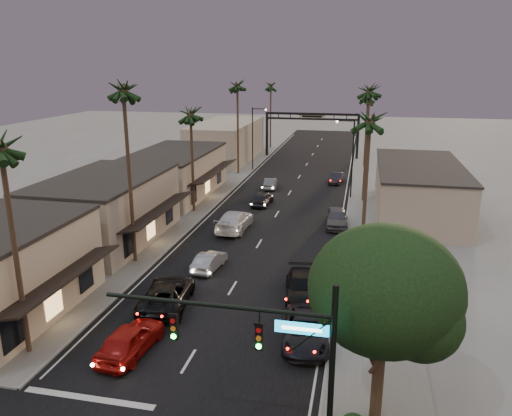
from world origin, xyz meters
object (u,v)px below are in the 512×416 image
at_px(palm_far, 271,84).
at_px(traffic_signal, 278,350).
at_px(palm_rb, 370,88).
at_px(corner_tree, 386,295).
at_px(oncoming_red, 130,339).
at_px(oncoming_silver, 209,261).
at_px(streetlight_right, 350,152).
at_px(palm_ld, 237,83).
at_px(palm_lc, 190,110).
at_px(curbside_near, 306,330).
at_px(curbside_black, 301,287).
at_px(oncoming_pickup, 167,294).
at_px(palm_lb, 123,86).
at_px(streetlight_left, 254,133).
at_px(palm_ra, 370,116).
at_px(palm_rc, 368,95).
at_px(arch, 312,124).

bearing_deg(palm_far, traffic_signal, -79.30).
bearing_deg(palm_rb, corner_tree, -88.63).
relative_size(oncoming_red, oncoming_silver, 1.21).
height_order(traffic_signal, streetlight_right, streetlight_right).
distance_m(oncoming_red, oncoming_silver, 11.73).
xyz_separation_m(traffic_signal, oncoming_silver, (-8.21, 17.82, -4.42)).
relative_size(traffic_signal, palm_ld, 0.60).
height_order(palm_lc, curbside_near, palm_lc).
bearing_deg(corner_tree, curbside_black, 112.69).
distance_m(corner_tree, oncoming_pickup, 16.09).
bearing_deg(palm_ld, traffic_signal, -74.35).
xyz_separation_m(traffic_signal, palm_ld, (-14.29, 51.00, 7.33)).
relative_size(palm_ld, palm_rb, 1.00).
relative_size(palm_lb, palm_far, 1.15).
height_order(streetlight_left, palm_ld, palm_ld).
xyz_separation_m(streetlight_left, palm_ra, (15.52, -34.00, 6.11)).
bearing_deg(palm_far, oncoming_pickup, -85.51).
bearing_deg(palm_ld, palm_rc, 27.62).
relative_size(corner_tree, palm_rc, 0.72).
bearing_deg(corner_tree, palm_ra, 93.03).
height_order(palm_lc, oncoming_red, palm_lc).
relative_size(palm_lc, oncoming_pickup, 2.05).
height_order(arch, oncoming_red, arch).
relative_size(traffic_signal, palm_lc, 0.70).
xyz_separation_m(traffic_signal, palm_rc, (2.91, 60.00, 5.39)).
xyz_separation_m(palm_ld, oncoming_red, (5.34, -44.88, -11.59)).
height_order(arch, oncoming_pickup, arch).
height_order(oncoming_red, oncoming_silver, oncoming_red).
distance_m(traffic_signal, streetlight_right, 41.02).
xyz_separation_m(streetlight_left, palm_far, (-1.38, 20.00, 6.11)).
height_order(streetlight_left, curbside_near, streetlight_left).
height_order(traffic_signal, palm_lc, palm_lc).
xyz_separation_m(palm_far, oncoming_pickup, (4.90, -62.38, -10.62)).
xyz_separation_m(palm_rc, oncoming_pickup, (-12.00, -48.38, -9.64)).
relative_size(streetlight_left, curbside_black, 1.77).
bearing_deg(corner_tree, oncoming_pickup, 147.61).
bearing_deg(palm_rc, oncoming_pickup, -103.92).
height_order(corner_tree, streetlight_right, streetlight_right).
bearing_deg(palm_ra, palm_lc, 145.10).
relative_size(corner_tree, curbside_black, 1.73).
relative_size(streetlight_right, palm_ld, 0.63).
bearing_deg(corner_tree, streetlight_left, 107.97).
height_order(streetlight_left, palm_ra, palm_ra).
xyz_separation_m(palm_ld, oncoming_pickup, (5.20, -39.38, -11.59)).
distance_m(palm_lb, palm_ra, 17.42).
height_order(palm_far, oncoming_silver, palm_far).
bearing_deg(curbside_near, oncoming_silver, 128.31).
height_order(palm_lc, oncoming_silver, palm_lc).
bearing_deg(curbside_near, palm_ra, 69.83).
xyz_separation_m(traffic_signal, oncoming_red, (-8.94, 6.12, -4.25)).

